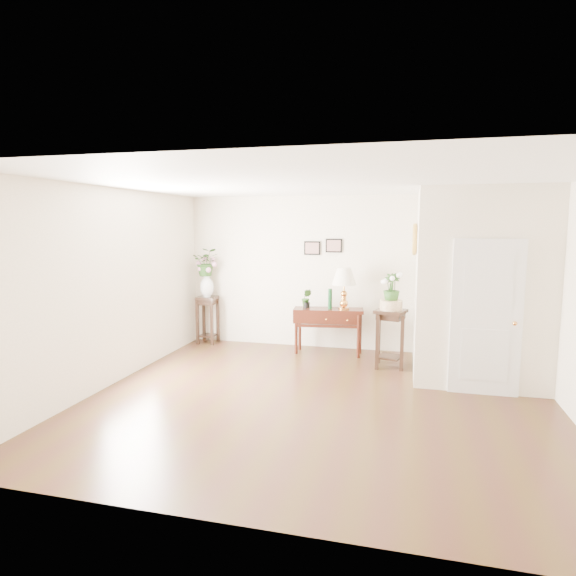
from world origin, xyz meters
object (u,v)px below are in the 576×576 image
(plant_stand_a, at_px, (208,320))
(console_table, at_px, (328,331))
(plant_stand_b, at_px, (390,338))
(table_lamp, at_px, (344,289))

(plant_stand_a, bearing_deg, console_table, -4.77)
(console_table, relative_size, plant_stand_b, 1.30)
(plant_stand_a, xyz_separation_m, plant_stand_b, (3.48, -0.74, 0.01))
(console_table, bearing_deg, plant_stand_a, 167.83)
(table_lamp, height_order, plant_stand_b, table_lamp)
(table_lamp, bearing_deg, console_table, 180.00)
(console_table, xyz_separation_m, table_lamp, (0.27, 0.00, 0.76))
(table_lamp, xyz_separation_m, plant_stand_b, (0.83, -0.54, -0.69))
(console_table, height_order, table_lamp, table_lamp)
(table_lamp, xyz_separation_m, plant_stand_a, (-2.65, 0.20, -0.71))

